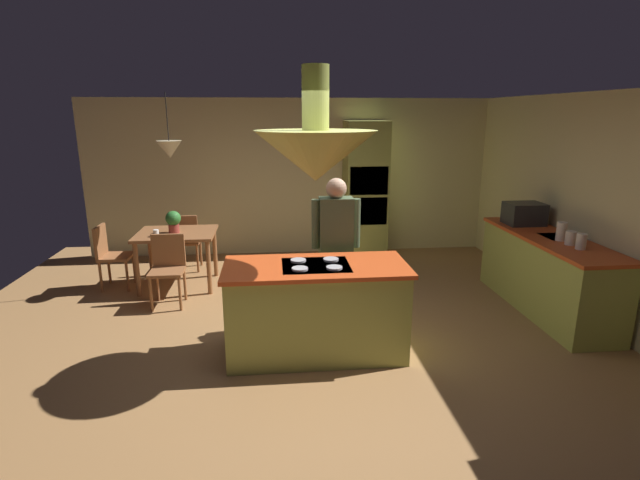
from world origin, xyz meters
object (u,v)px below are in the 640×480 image
microwave_on_counter (524,214)px  chair_facing_island (168,265)px  chair_at_corner (110,252)px  cup_on_table (156,233)px  chair_by_back_wall (186,238)px  canister_flour (581,241)px  potted_plant_on_table (173,221)px  canister_sugar (571,238)px  oven_tower (365,191)px  person_at_island (336,243)px  kitchen_island (316,309)px  dining_table (177,240)px  canister_tea (561,231)px

microwave_on_counter → chair_facing_island: bearing=179.9°
chair_at_corner → cup_on_table: bearing=-107.2°
chair_by_back_wall → canister_flour: size_ratio=5.10×
potted_plant_on_table → microwave_on_counter: microwave_on_counter is taller
cup_on_table → canister_sugar: (4.75, -1.45, 0.19)m
chair_by_back_wall → canister_sugar: size_ratio=5.74×
oven_tower → chair_facing_island: size_ratio=2.53×
microwave_on_counter → potted_plant_on_table: bearing=172.4°
oven_tower → chair_at_corner: oven_tower is taller
oven_tower → person_at_island: 2.70m
kitchen_island → chair_by_back_wall: bearing=121.8°
dining_table → cup_on_table: bearing=-135.1°
chair_by_back_wall → canister_sugar: bearing=153.1°
chair_facing_island → potted_plant_on_table: potted_plant_on_table is taller
chair_at_corner → dining_table: bearing=-90.0°
oven_tower → chair_by_back_wall: (-2.80, -0.50, -0.59)m
canister_flour → kitchen_island: bearing=-174.8°
canister_flour → chair_by_back_wall: bearing=151.3°
chair_at_corner → canister_flour: 5.76m
chair_at_corner → potted_plant_on_table: bearing=-92.7°
chair_facing_island → canister_tea: bearing=-10.4°
potted_plant_on_table → microwave_on_counter: 4.60m
chair_at_corner → canister_tea: 5.66m
kitchen_island → chair_at_corner: (-2.59, 2.10, 0.04)m
canister_tea → canister_flour: bearing=-90.0°
chair_facing_island → canister_flour: size_ratio=5.10×
chair_facing_island → chair_at_corner: size_ratio=1.00×
potted_plant_on_table → microwave_on_counter: (4.56, -0.61, 0.13)m
dining_table → cup_on_table: 0.34m
cup_on_table → dining_table: bearing=44.9°
dining_table → chair_by_back_wall: 0.66m
oven_tower → canister_sugar: (1.74, -2.80, -0.11)m
potted_plant_on_table → canister_tea: 4.78m
person_at_island → microwave_on_counter: size_ratio=3.59×
potted_plant_on_table → canister_tea: canister_tea is taller
dining_table → potted_plant_on_table: size_ratio=3.43×
canister_sugar → kitchen_island: bearing=-171.2°
kitchen_island → canister_flour: bearing=5.2°
person_at_island → chair_at_corner: size_ratio=1.90×
potted_plant_on_table → canister_tea: size_ratio=1.41×
chair_by_back_wall → cup_on_table: (-0.21, -0.85, 0.30)m
canister_flour → microwave_on_counter: 1.19m
cup_on_table → chair_by_back_wall: bearing=76.1°
canister_tea → microwave_on_counter: (0.00, 0.83, 0.03)m
microwave_on_counter → chair_by_back_wall: bearing=164.1°
chair_facing_island → canister_tea: canister_tea is taller
person_at_island → potted_plant_on_table: (-2.00, 1.39, -0.02)m
canister_tea → microwave_on_counter: microwave_on_counter is taller
cup_on_table → canister_sugar: bearing=-17.0°
kitchen_island → canister_sugar: 2.92m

